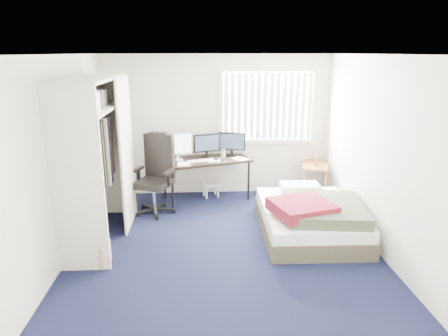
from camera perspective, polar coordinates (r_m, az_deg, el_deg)
name	(u,v)px	position (r m, az deg, el deg)	size (l,w,h in m)	color
ground	(224,243)	(5.59, -0.04, -10.63)	(4.20, 4.20, 0.00)	black
room_shell	(224,135)	(5.09, -0.05, 4.71)	(4.20, 4.20, 4.20)	silver
window_assembly	(268,106)	(7.18, 6.28, 8.73)	(1.72, 0.09, 1.32)	white
closet	(97,144)	(5.55, -17.74, 3.24)	(0.64, 1.84, 2.22)	beige
desk	(206,157)	(6.96, -2.60, 1.57)	(1.63, 1.11, 1.19)	black
office_chair	(156,182)	(6.56, -9.63, -2.02)	(0.79, 0.79, 1.29)	black
footstool	(211,187)	(7.22, -1.88, -2.68)	(0.35, 0.31, 0.24)	white
nightstand	(314,166)	(7.39, 12.78, 0.22)	(0.63, 0.96, 0.79)	brown
bed	(311,217)	(5.88, 12.27, -6.79)	(1.41, 1.83, 0.60)	#3E392C
pine_box	(92,253)	(5.29, -18.28, -11.50)	(0.37, 0.28, 0.28)	tan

